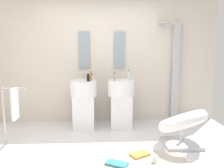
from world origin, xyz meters
TOP-DOWN VIEW (x-y plane):
  - ground_plane at (0.00, 0.00)m, footprint 4.80×3.60m
  - rear_partition at (0.00, 1.65)m, footprint 4.80×0.10m
  - pedestal_sink_left at (-0.36, 1.18)m, footprint 0.51×0.51m
  - pedestal_sink_right at (0.36, 1.18)m, footprint 0.51×0.51m
  - vanity_mirror_left at (-0.36, 1.58)m, footprint 0.22×0.03m
  - vanity_mirror_right at (0.36, 1.58)m, footprint 0.22×0.03m
  - shower_column at (1.51, 1.53)m, footprint 0.49×0.24m
  - lounge_chair at (1.24, 0.25)m, footprint 1.10×1.10m
  - towel_rack at (-1.43, 0.50)m, footprint 0.37×0.22m
  - area_rug at (0.48, -0.24)m, footprint 1.28×0.66m
  - magazine_ochre at (0.51, -0.08)m, footprint 0.32×0.28m
  - magazine_teal at (0.16, -0.33)m, footprint 0.32×0.26m
  - coffee_mug at (0.68, -0.28)m, footprint 0.07×0.07m
  - soap_bottle_black at (-0.26, 1.06)m, footprint 0.06×0.06m
  - soap_bottle_clear at (0.50, 1.12)m, footprint 0.04×0.04m
  - soap_bottle_white at (-0.19, 1.18)m, footprint 0.04×0.04m
  - soap_bottle_grey at (0.23, 1.11)m, footprint 0.04×0.04m
  - soap_bottle_amber at (-0.21, 1.14)m, footprint 0.04×0.04m

SIDE VIEW (x-z plane):
  - ground_plane at x=0.00m, z-range -0.04..0.00m
  - area_rug at x=0.48m, z-range 0.00..0.01m
  - magazine_teal at x=0.16m, z-range 0.01..0.04m
  - magazine_ochre at x=0.51m, z-range 0.01..0.04m
  - coffee_mug at x=0.68m, z-range 0.01..0.10m
  - lounge_chair at x=1.24m, z-range 0.03..0.67m
  - pedestal_sink_left at x=-0.36m, z-range 0.00..1.03m
  - pedestal_sink_right at x=0.36m, z-range 0.00..1.03m
  - towel_rack at x=-1.43m, z-range 0.15..1.10m
  - soap_bottle_white at x=-0.19m, z-range 0.92..1.05m
  - soap_bottle_black at x=-0.26m, z-range 0.92..1.07m
  - soap_bottle_grey at x=0.23m, z-range 0.92..1.09m
  - soap_bottle_amber at x=-0.21m, z-range 0.92..1.10m
  - soap_bottle_clear at x=0.50m, z-range 0.92..1.12m
  - shower_column at x=1.51m, z-range 0.05..2.10m
  - rear_partition at x=0.00m, z-range 0.00..2.60m
  - vanity_mirror_left at x=-0.36m, z-range 1.13..1.86m
  - vanity_mirror_right at x=0.36m, z-range 1.13..1.86m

